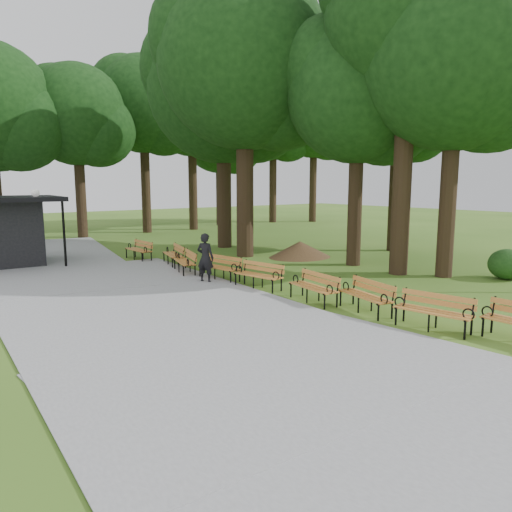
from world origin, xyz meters
TOP-DOWN VIEW (x-y plane):
  - ground at (0.00, 0.00)m, footprint 100.00×100.00m
  - path at (-4.00, 3.00)m, footprint 12.00×38.00m
  - person at (-0.70, 5.06)m, footprint 0.67×0.76m
  - lamp_post at (-4.52, 12.21)m, footprint 0.32×0.32m
  - dirt_mound at (5.83, 7.29)m, footprint 2.60×2.60m
  - bench_1 at (0.75, -2.92)m, footprint 0.98×1.99m
  - bench_2 at (0.71, -0.91)m, footprint 1.03×1.99m
  - bench_3 at (0.34, 0.73)m, footprint 0.86×1.96m
  - bench_4 at (0.16, 3.15)m, footprint 0.98×1.99m
  - bench_5 at (-0.06, 5.17)m, footprint 0.96×1.98m
  - bench_6 at (-0.45, 7.06)m, footprint 1.15×2.00m
  - bench_7 at (0.06, 8.98)m, footprint 1.09×2.00m
  - bench_8 at (-0.53, 11.23)m, footprint 0.71×1.92m
  - lawn_tree_0 at (6.02, 1.92)m, footprint 6.10×6.10m
  - lawn_tree_1 at (6.19, 4.33)m, footprint 5.93×5.93m
  - lawn_tree_2 at (3.94, 9.09)m, footprint 7.89×7.89m
  - lawn_tree_3 at (6.92, 0.56)m, footprint 6.88×6.88m
  - lawn_tree_4 at (4.97, 12.43)m, footprint 7.86×7.86m
  - lawn_tree_5 at (11.15, 6.05)m, footprint 4.88×4.88m
  - tree_backdrop at (6.45, 23.19)m, footprint 36.28×9.85m
  - shrub_1 at (8.29, -1.10)m, footprint 1.30×1.30m

SIDE VIEW (x-z plane):
  - ground at x=0.00m, z-range 0.00..0.00m
  - shrub_1 at x=8.29m, z-range -0.55..0.55m
  - path at x=-4.00m, z-range 0.00..0.06m
  - dirt_mound at x=5.83m, z-range 0.00..0.76m
  - bench_1 at x=0.75m, z-range 0.00..0.88m
  - bench_2 at x=0.71m, z-range 0.00..0.88m
  - bench_3 at x=0.34m, z-range 0.00..0.88m
  - bench_4 at x=0.16m, z-range 0.00..0.88m
  - bench_5 at x=-0.06m, z-range 0.00..0.88m
  - bench_6 at x=-0.45m, z-range 0.00..0.88m
  - bench_7 at x=0.06m, z-range 0.00..0.88m
  - bench_8 at x=-0.53m, z-range 0.00..0.88m
  - person at x=-0.70m, z-range 0.00..1.75m
  - lamp_post at x=-4.52m, z-range 0.70..3.92m
  - lawn_tree_5 at x=11.15m, z-range 2.27..11.83m
  - lawn_tree_1 at x=6.19m, z-range 2.08..12.25m
  - lawn_tree_3 at x=6.92m, z-range 2.26..13.72m
  - tree_backdrop at x=6.45m, z-range 0.00..16.58m
  - lawn_tree_4 at x=4.97m, z-range 2.20..14.53m
  - lawn_tree_2 at x=3.94m, z-range 2.43..15.27m
  - lawn_tree_0 at x=6.02m, z-range 3.10..15.60m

